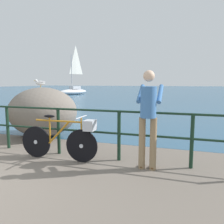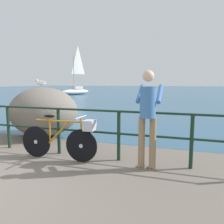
{
  "view_description": "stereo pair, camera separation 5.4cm",
  "coord_description": "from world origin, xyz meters",
  "px_view_note": "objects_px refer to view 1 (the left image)",
  "views": [
    {
      "loc": [
        3.35,
        -2.3,
        1.57
      ],
      "look_at": [
        1.8,
        2.41,
        0.93
      ],
      "focal_mm": 36.76,
      "sensor_mm": 36.0,
      "label": 1
    },
    {
      "loc": [
        3.4,
        -2.28,
        1.57
      ],
      "look_at": [
        1.8,
        2.41,
        0.93
      ],
      "focal_mm": 36.76,
      "sensor_mm": 36.0,
      "label": 2
    }
  ],
  "objects_px": {
    "breakwater_boulder_main": "(43,112)",
    "seagull": "(40,83)",
    "person_at_railing": "(148,115)",
    "bicycle": "(65,138)",
    "sailboat": "(74,89)"
  },
  "relations": [
    {
      "from": "bicycle",
      "to": "sailboat",
      "type": "height_order",
      "value": "sailboat"
    },
    {
      "from": "bicycle",
      "to": "breakwater_boulder_main",
      "type": "xyz_separation_m",
      "value": [
        -1.69,
        1.71,
        0.25
      ]
    },
    {
      "from": "bicycle",
      "to": "seagull",
      "type": "bearing_deg",
      "value": 134.0
    },
    {
      "from": "bicycle",
      "to": "seagull",
      "type": "xyz_separation_m",
      "value": [
        -1.77,
        1.75,
        1.1
      ]
    },
    {
      "from": "bicycle",
      "to": "person_at_railing",
      "type": "distance_m",
      "value": 1.74
    },
    {
      "from": "bicycle",
      "to": "seagull",
      "type": "relative_size",
      "value": 5.86
    },
    {
      "from": "bicycle",
      "to": "sailboat",
      "type": "bearing_deg",
      "value": 115.97
    },
    {
      "from": "bicycle",
      "to": "seagull",
      "type": "height_order",
      "value": "seagull"
    },
    {
      "from": "breakwater_boulder_main",
      "to": "seagull",
      "type": "bearing_deg",
      "value": 151.85
    },
    {
      "from": "person_at_railing",
      "to": "breakwater_boulder_main",
      "type": "distance_m",
      "value": 3.75
    },
    {
      "from": "breakwater_boulder_main",
      "to": "sailboat",
      "type": "height_order",
      "value": "sailboat"
    },
    {
      "from": "breakwater_boulder_main",
      "to": "seagull",
      "type": "xyz_separation_m",
      "value": [
        -0.08,
        0.04,
        0.85
      ]
    },
    {
      "from": "seagull",
      "to": "sailboat",
      "type": "distance_m",
      "value": 22.74
    },
    {
      "from": "breakwater_boulder_main",
      "to": "person_at_railing",
      "type": "bearing_deg",
      "value": -26.06
    },
    {
      "from": "sailboat",
      "to": "seagull",
      "type": "bearing_deg",
      "value": 46.12
    }
  ]
}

